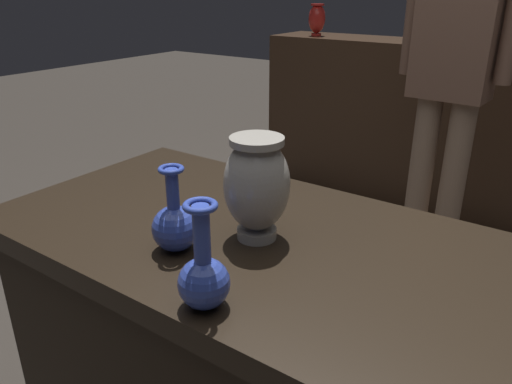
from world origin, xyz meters
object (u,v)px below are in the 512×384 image
object	(u,v)px
vase_left_accent	(175,225)
vase_tall_behind	(204,275)
visitor_center_back	(455,58)
shelf_vase_far_left	(317,19)
vase_centerpiece	(257,185)

from	to	relation	value
vase_left_accent	vase_tall_behind	bearing A→B (deg)	-33.22
visitor_center_back	vase_tall_behind	bearing A→B (deg)	96.65
shelf_vase_far_left	vase_centerpiece	bearing A→B (deg)	-64.00
visitor_center_back	shelf_vase_far_left	bearing A→B (deg)	-29.92
vase_left_accent	visitor_center_back	xyz separation A→B (m)	(0.09, 1.60, 0.15)
vase_centerpiece	visitor_center_back	size ratio (longest dim) A/B	0.13
shelf_vase_far_left	visitor_center_back	size ratio (longest dim) A/B	0.11
vase_tall_behind	shelf_vase_far_left	xyz separation A→B (m)	(-1.12, 2.41, 0.23)
vase_left_accent	visitor_center_back	world-z (taller)	visitor_center_back
shelf_vase_far_left	vase_tall_behind	bearing A→B (deg)	-65.01
vase_tall_behind	vase_left_accent	world-z (taller)	vase_tall_behind
vase_centerpiece	vase_left_accent	xyz separation A→B (m)	(-0.10, -0.14, -0.06)
vase_tall_behind	shelf_vase_far_left	world-z (taller)	shelf_vase_far_left
vase_tall_behind	visitor_center_back	world-z (taller)	visitor_center_back
vase_left_accent	visitor_center_back	bearing A→B (deg)	86.69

